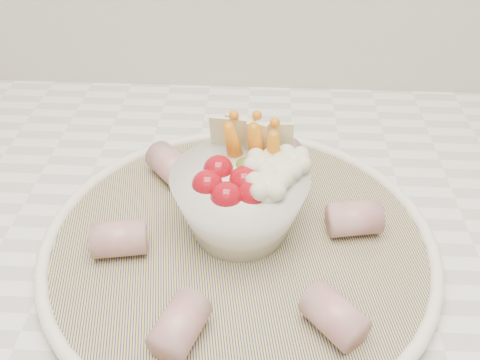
{
  "coord_description": "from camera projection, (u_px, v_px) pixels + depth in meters",
  "views": [
    {
      "loc": [
        0.02,
        1.08,
        1.29
      ],
      "look_at": [
        0.0,
        1.44,
        0.99
      ],
      "focal_mm": 40.0,
      "sensor_mm": 36.0,
      "label": 1
    }
  ],
  "objects": [
    {
      "name": "serving_platter",
      "position": [
        239.0,
        244.0,
        0.5
      ],
      "size": [
        0.42,
        0.42,
        0.02
      ],
      "color": "navy",
      "rests_on": "kitchen_counter"
    },
    {
      "name": "veggie_bowl",
      "position": [
        243.0,
        196.0,
        0.48
      ],
      "size": [
        0.12,
        0.12,
        0.1
      ],
      "color": "white",
      "rests_on": "serving_platter"
    },
    {
      "name": "cured_meat_rolls",
      "position": [
        239.0,
        228.0,
        0.48
      ],
      "size": [
        0.26,
        0.27,
        0.03
      ],
      "color": "#A24A58",
      "rests_on": "serving_platter"
    }
  ]
}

